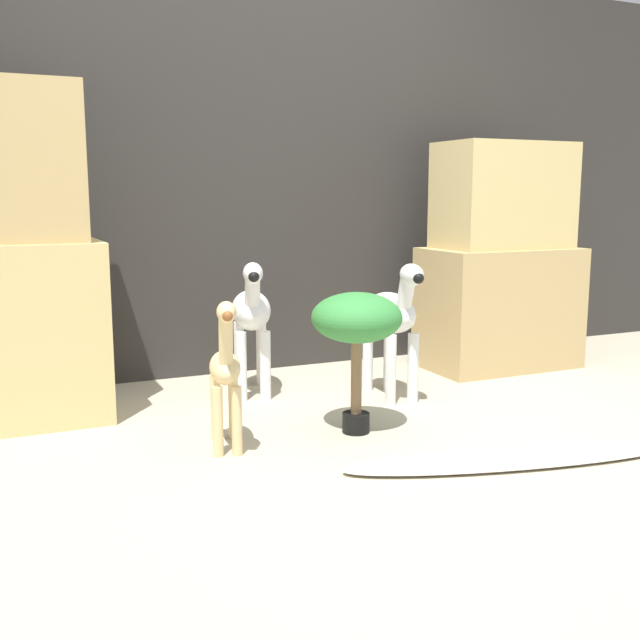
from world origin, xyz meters
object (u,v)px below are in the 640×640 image
(zebra_right, at_px, (392,318))
(giraffe_figurine, at_px, (225,371))
(potted_palm_front, at_px, (357,323))
(zebra_left, at_px, (251,315))
(surfboard, at_px, (509,458))

(zebra_right, relative_size, giraffe_figurine, 1.11)
(zebra_right, relative_size, potted_palm_front, 1.14)
(giraffe_figurine, distance_m, potted_palm_front, 0.57)
(zebra_left, relative_size, potted_palm_front, 1.14)
(giraffe_figurine, relative_size, potted_palm_front, 1.03)
(zebra_right, xyz_separation_m, zebra_left, (-0.59, 0.34, 0.00))
(giraffe_figurine, bearing_deg, potted_palm_front, -1.74)
(zebra_left, height_order, surfboard, zebra_left)
(zebra_left, height_order, potted_palm_front, zebra_left)
(zebra_left, distance_m, giraffe_figurine, 0.82)
(zebra_right, xyz_separation_m, giraffe_figurine, (-0.94, -0.39, -0.08))
(giraffe_figurine, bearing_deg, zebra_right, 22.35)
(surfboard, bearing_deg, zebra_left, 112.76)
(zebra_right, distance_m, giraffe_figurine, 1.02)
(giraffe_figurine, xyz_separation_m, surfboard, (0.90, -0.56, -0.29))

